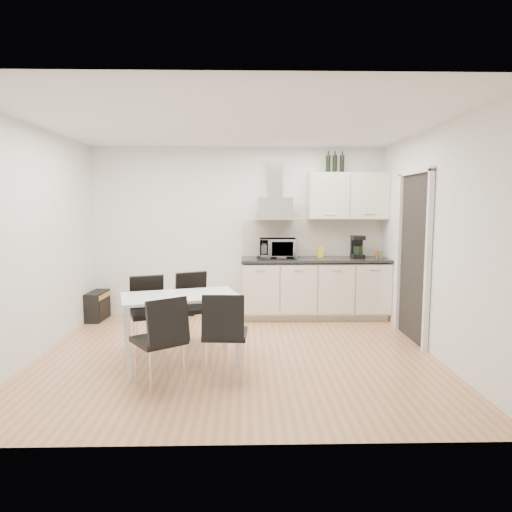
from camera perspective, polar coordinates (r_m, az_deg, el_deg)
The scene contains 15 objects.
ground at distance 5.40m, azimuth -2.40°, elevation -12.19°, with size 4.50×4.50×0.00m, color tan.
wall_back at distance 7.13m, azimuth -2.15°, elevation 3.03°, with size 4.50×0.10×2.60m, color white.
wall_front at distance 3.14m, azimuth -3.18°, elevation -1.31°, with size 4.50×0.10×2.60m, color white.
wall_left at distance 5.64m, azimuth -25.96°, elevation 1.49°, with size 0.10×4.00×2.60m, color white.
wall_right at distance 5.56m, azimuth 21.40°, elevation 1.63°, with size 0.10×4.00×2.60m, color white.
ceiling at distance 5.19m, azimuth -2.54°, elevation 16.16°, with size 4.50×4.50×0.00m, color white.
doorway at distance 6.08m, azimuth 18.97°, elevation -0.27°, with size 0.08×1.04×2.10m, color white.
kitchenette at distance 6.99m, azimuth 7.60°, elevation -0.95°, with size 2.22×0.64×2.52m.
dining_table at distance 5.04m, azimuth -9.43°, elevation -5.89°, with size 1.38×1.03×0.75m.
chair_far_left at distance 5.52m, azimuth -13.16°, elevation -7.16°, with size 0.44×0.50×0.88m, color black, non-canonical shape.
chair_far_right at distance 5.71m, azimuth -7.48°, elevation -6.61°, with size 0.44×0.50×0.88m, color black, non-canonical shape.
chair_near_left at distance 4.47m, azimuth -12.05°, elevation -10.38°, with size 0.44×0.50×0.88m, color black, non-canonical shape.
chair_near_right at distance 4.58m, azimuth -3.86°, elevation -9.84°, with size 0.44×0.50×0.88m, color black, non-canonical shape.
guitar_amp at distance 7.28m, azimuth -19.20°, elevation -5.88°, with size 0.25×0.52×0.43m.
floor_speaker at distance 7.24m, azimuth -8.42°, elevation -6.20°, with size 0.18×0.16×0.29m, color black.
Camera 1 is at (0.10, -5.11, 1.72)m, focal length 32.00 mm.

